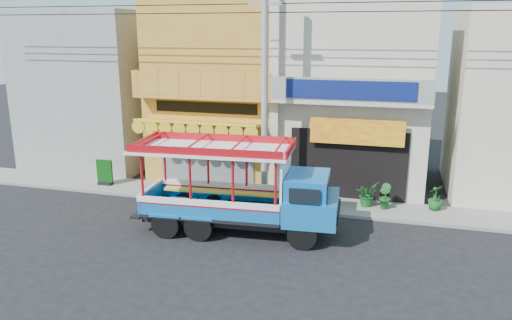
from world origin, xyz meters
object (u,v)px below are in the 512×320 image
Objects in this scene: utility_pole at (269,77)px; green_sign at (105,174)px; potted_plant_c at (436,198)px; potted_plant_a at (367,194)px; potted_plant_b at (384,196)px; songthaew_truck at (252,191)px.

green_sign is at bearing 175.17° from utility_pole.
potted_plant_c is at bearing 10.66° from utility_pole.
utility_pole is 5.84m from potted_plant_a.
green_sign is 13.76m from potted_plant_c.
potted_plant_b is at bearing -72.57° from potted_plant_a.
songthaew_truck reaches higher than potted_plant_c.
songthaew_truck reaches higher than green_sign.
potted_plant_b is (0.66, -0.12, 0.00)m from potted_plant_a.
songthaew_truck reaches higher than potted_plant_a.
potted_plant_c is at bearing 31.81° from songthaew_truck.
songthaew_truck is at bearing 162.88° from potted_plant_a.
potted_plant_c is at bearing -56.93° from potted_plant_a.
songthaew_truck is 7.24m from potted_plant_c.
potted_plant_b is (4.35, 0.82, -4.43)m from utility_pole.
potted_plant_a is at bearing -47.07° from potted_plant_c.
utility_pole is at bearing 92.38° from songthaew_truck.
potted_plant_b is (4.24, 3.44, -0.93)m from songthaew_truck.
utility_pole reaches higher than songthaew_truck.
potted_plant_a is at bearing 14.38° from utility_pole.
utility_pole is at bearing 78.56° from potted_plant_b.
songthaew_truck is at bearing -23.04° from green_sign.
utility_pole is 29.18× the size of potted_plant_b.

